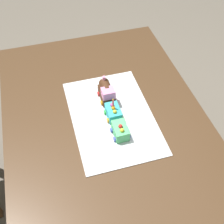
{
  "coord_description": "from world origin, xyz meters",
  "views": [
    {
      "loc": [
        0.93,
        -0.22,
        1.86
      ],
      "look_at": [
        0.02,
        0.04,
        0.77
      ],
      "focal_mm": 46.71,
      "sensor_mm": 36.0,
      "label": 1
    }
  ],
  "objects_px": {
    "cake_car_hopper_mint_green": "(120,131)",
    "birthday_candle": "(113,102)",
    "cake_car_flatbed_turquoise": "(113,112)",
    "dining_table": "(105,128)",
    "cake_locomotive": "(106,92)"
  },
  "relations": [
    {
      "from": "cake_car_flatbed_turquoise",
      "to": "birthday_candle",
      "type": "height_order",
      "value": "birthday_candle"
    },
    {
      "from": "cake_locomotive",
      "to": "cake_car_hopper_mint_green",
      "type": "height_order",
      "value": "cake_locomotive"
    },
    {
      "from": "dining_table",
      "to": "cake_locomotive",
      "type": "bearing_deg",
      "value": 158.94
    },
    {
      "from": "dining_table",
      "to": "cake_car_flatbed_turquoise",
      "type": "distance_m",
      "value": 0.15
    },
    {
      "from": "cake_car_hopper_mint_green",
      "to": "birthday_candle",
      "type": "relative_size",
      "value": 1.82
    },
    {
      "from": "cake_car_hopper_mint_green",
      "to": "birthday_candle",
      "type": "height_order",
      "value": "birthday_candle"
    },
    {
      "from": "dining_table",
      "to": "cake_car_flatbed_turquoise",
      "type": "bearing_deg",
      "value": 61.97
    },
    {
      "from": "dining_table",
      "to": "cake_locomotive",
      "type": "relative_size",
      "value": 10.0
    },
    {
      "from": "birthday_candle",
      "to": "cake_car_flatbed_turquoise",
      "type": "bearing_deg",
      "value": 0.0
    },
    {
      "from": "dining_table",
      "to": "cake_locomotive",
      "type": "height_order",
      "value": "cake_locomotive"
    },
    {
      "from": "cake_car_flatbed_turquoise",
      "to": "cake_car_hopper_mint_green",
      "type": "xyz_separation_m",
      "value": [
        0.12,
        0.0,
        -0.0
      ]
    },
    {
      "from": "cake_locomotive",
      "to": "cake_car_hopper_mint_green",
      "type": "xyz_separation_m",
      "value": [
        0.25,
        0.0,
        -0.02
      ]
    },
    {
      "from": "dining_table",
      "to": "cake_locomotive",
      "type": "xyz_separation_m",
      "value": [
        -0.11,
        0.04,
        0.16
      ]
    },
    {
      "from": "cake_car_flatbed_turquoise",
      "to": "cake_car_hopper_mint_green",
      "type": "distance_m",
      "value": 0.12
    },
    {
      "from": "birthday_candle",
      "to": "cake_locomotive",
      "type": "bearing_deg",
      "value": 180.0
    }
  ]
}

